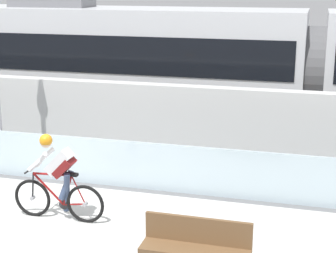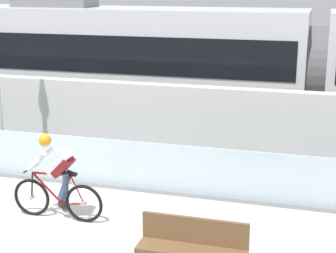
# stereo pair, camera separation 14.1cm
# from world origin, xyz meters

# --- Properties ---
(ground_plane) EXTENTS (200.00, 200.00, 0.00)m
(ground_plane) POSITION_xyz_m (0.00, 0.00, 0.00)
(ground_plane) COLOR slate
(bike_path_deck) EXTENTS (32.00, 3.20, 0.01)m
(bike_path_deck) POSITION_xyz_m (0.00, 0.00, 0.01)
(bike_path_deck) COLOR silver
(bike_path_deck) RESTS_ON ground
(glass_parapet) EXTENTS (32.00, 0.05, 1.02)m
(glass_parapet) POSITION_xyz_m (0.00, 1.85, 0.51)
(glass_parapet) COLOR silver
(glass_parapet) RESTS_ON ground
(concrete_barrier_wall) EXTENTS (32.00, 0.36, 1.89)m
(concrete_barrier_wall) POSITION_xyz_m (0.00, 3.65, 0.94)
(concrete_barrier_wall) COLOR silver
(concrete_barrier_wall) RESTS_ON ground
(tram_rail_near) EXTENTS (32.00, 0.08, 0.01)m
(tram_rail_near) POSITION_xyz_m (0.00, 6.13, 0.00)
(tram_rail_near) COLOR #595654
(tram_rail_near) RESTS_ON ground
(tram_rail_far) EXTENTS (32.00, 0.08, 0.01)m
(tram_rail_far) POSITION_xyz_m (0.00, 7.57, 0.00)
(tram_rail_far) COLOR #595654
(tram_rail_far) RESTS_ON ground
(tram) EXTENTS (22.56, 2.54, 3.81)m
(tram) POSITION_xyz_m (4.58, 6.85, 1.89)
(tram) COLOR silver
(tram) RESTS_ON ground
(cyclist_on_bike) EXTENTS (1.77, 0.58, 1.61)m
(cyclist_on_bike) POSITION_xyz_m (0.31, 0.00, 0.78)
(cyclist_on_bike) COLOR black
(cyclist_on_bike) RESTS_ON ground
(bench) EXTENTS (1.60, 0.45, 0.89)m
(bench) POSITION_xyz_m (3.14, -1.29, 0.48)
(bench) COLOR brown
(bench) RESTS_ON ground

